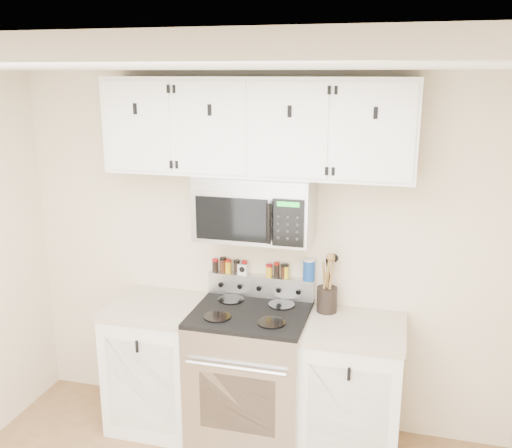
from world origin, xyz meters
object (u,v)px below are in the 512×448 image
(microwave, at_px, (255,207))
(utensil_crock, at_px, (327,297))
(range, at_px, (250,374))
(salt_canister, at_px, (309,270))

(microwave, xyz_separation_m, utensil_crock, (0.48, 0.07, -0.61))
(range, bearing_deg, utensil_crock, 22.09)
(utensil_crock, xyz_separation_m, salt_canister, (-0.14, 0.09, 0.16))
(range, xyz_separation_m, utensil_crock, (0.48, 0.20, 0.53))
(microwave, relative_size, utensil_crock, 1.90)
(range, distance_m, utensil_crock, 0.75)
(range, distance_m, microwave, 1.15)
(microwave, distance_m, salt_canister, 0.59)
(microwave, bearing_deg, salt_canister, 24.61)
(range, bearing_deg, microwave, 89.77)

